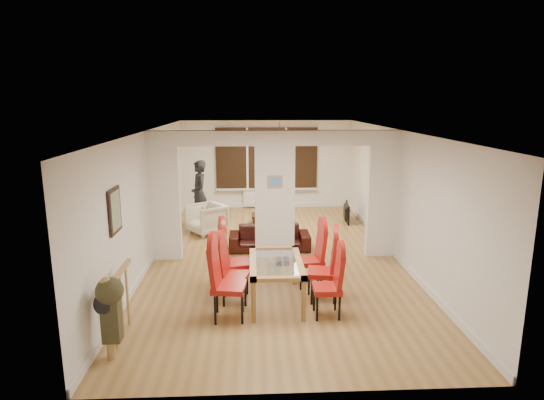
{
  "coord_description": "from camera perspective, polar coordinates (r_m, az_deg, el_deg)",
  "views": [
    {
      "loc": [
        -0.49,
        -8.94,
        3.18
      ],
      "look_at": [
        -0.03,
        0.6,
        1.07
      ],
      "focal_mm": 30.0,
      "sensor_mm": 36.0,
      "label": 1
    }
  ],
  "objects": [
    {
      "name": "bay_window_blinds",
      "position": [
        13.49,
        -0.68,
        5.28
      ],
      "size": [
        3.0,
        0.08,
        1.8
      ],
      "primitive_type": "cube",
      "color": "black",
      "rests_on": "room_walls"
    },
    {
      "name": "pendant_light",
      "position": [
        12.31,
        0.92,
        7.63
      ],
      "size": [
        0.36,
        0.36,
        0.36
      ],
      "primitive_type": "sphere",
      "color": "orange",
      "rests_on": "room_walls"
    },
    {
      "name": "coffee_table",
      "position": [
        11.96,
        0.0,
        -2.36
      ],
      "size": [
        1.11,
        0.6,
        0.25
      ],
      "primitive_type": null,
      "rotation": [
        0.0,
        0.0,
        0.06
      ],
      "color": "black",
      "rests_on": "floor"
    },
    {
      "name": "room_walls",
      "position": [
        9.15,
        0.34,
        0.58
      ],
      "size": [
        5.0,
        9.0,
        2.6
      ],
      "primitive_type": null,
      "color": "silver",
      "rests_on": "floor"
    },
    {
      "name": "wall_poster",
      "position": [
        7.01,
        -19.12,
        -1.27
      ],
      "size": [
        0.04,
        0.52,
        0.67
      ],
      "primitive_type": "cube",
      "color": "gray",
      "rests_on": "room_walls"
    },
    {
      "name": "television",
      "position": [
        12.26,
        9.02,
        -1.55
      ],
      "size": [
        0.87,
        0.22,
        0.5
      ],
      "primitive_type": "imported",
      "rotation": [
        0.0,
        0.0,
        1.44
      ],
      "color": "black",
      "rests_on": "floor"
    },
    {
      "name": "dining_chair_la",
      "position": [
        6.78,
        -5.45,
        -10.1
      ],
      "size": [
        0.53,
        0.53,
        1.17
      ],
      "primitive_type": null,
      "rotation": [
        0.0,
        0.0,
        -0.13
      ],
      "color": "#9C1610",
      "rests_on": "floor"
    },
    {
      "name": "dining_chair_lc",
      "position": [
        7.74,
        -4.57,
        -7.31
      ],
      "size": [
        0.55,
        0.55,
        1.14
      ],
      "primitive_type": null,
      "rotation": [
        0.0,
        0.0,
        0.24
      ],
      "color": "#9C1610",
      "rests_on": "floor"
    },
    {
      "name": "dining_chair_ra",
      "position": [
        6.91,
        6.92,
        -10.36
      ],
      "size": [
        0.42,
        0.42,
        1.02
      ],
      "primitive_type": null,
      "rotation": [
        0.0,
        0.0,
        -0.02
      ],
      "color": "#9C1610",
      "rests_on": "floor"
    },
    {
      "name": "armchair",
      "position": [
        11.14,
        -8.18,
        -2.35
      ],
      "size": [
        1.09,
        1.1,
        0.72
      ],
      "primitive_type": "imported",
      "rotation": [
        0.0,
        0.0,
        -0.94
      ],
      "color": "beige",
      "rests_on": "floor"
    },
    {
      "name": "dining_chair_rc",
      "position": [
        7.93,
        4.8,
        -7.05
      ],
      "size": [
        0.48,
        0.48,
        1.08
      ],
      "primitive_type": null,
      "rotation": [
        0.0,
        0.0,
        0.13
      ],
      "color": "#9C1610",
      "rests_on": "floor"
    },
    {
      "name": "pillar_photo",
      "position": [
        8.99,
        0.38,
        2.33
      ],
      "size": [
        0.3,
        0.03,
        0.25
      ],
      "primitive_type": "cube",
      "color": "#4C8CD8",
      "rests_on": "divider_wall"
    },
    {
      "name": "person",
      "position": [
        11.6,
        -9.1,
        0.72
      ],
      "size": [
        0.72,
        0.58,
        1.71
      ],
      "primitive_type": "imported",
      "rotation": [
        0.0,
        0.0,
        -1.25
      ],
      "color": "black",
      "rests_on": "floor"
    },
    {
      "name": "stair_newel",
      "position": [
        6.55,
        -18.53,
        -11.89
      ],
      "size": [
        0.4,
        1.2,
        1.1
      ],
      "primitive_type": null,
      "color": "#A9854D",
      "rests_on": "floor"
    },
    {
      "name": "sofa",
      "position": [
        9.88,
        -0.32,
        -4.79
      ],
      "size": [
        1.74,
        0.69,
        0.51
      ],
      "primitive_type": "imported",
      "rotation": [
        0.0,
        0.0,
        0.0
      ],
      "color": "black",
      "rests_on": "floor"
    },
    {
      "name": "dining_chair_rb",
      "position": [
        7.41,
        6.28,
        -8.4
      ],
      "size": [
        0.51,
        0.51,
        1.1
      ],
      "primitive_type": null,
      "rotation": [
        0.0,
        0.0,
        -0.16
      ],
      "color": "#9C1610",
      "rests_on": "floor"
    },
    {
      "name": "dining_table",
      "position": [
        7.37,
        0.5,
        -10.15
      ],
      "size": [
        0.83,
        1.48,
        0.69
      ],
      "primitive_type": null,
      "color": "olive",
      "rests_on": "floor"
    },
    {
      "name": "radiator",
      "position": [
        13.65,
        -0.66,
        0.26
      ],
      "size": [
        1.4,
        0.08,
        0.5
      ],
      "primitive_type": "cube",
      "color": "white",
      "rests_on": "floor"
    },
    {
      "name": "bowl",
      "position": [
        11.97,
        -0.72,
        -1.6
      ],
      "size": [
        0.23,
        0.23,
        0.06
      ],
      "primitive_type": "imported",
      "color": "black",
      "rests_on": "coffee_table"
    },
    {
      "name": "floor",
      "position": [
        9.5,
        0.33,
        -7.11
      ],
      "size": [
        5.0,
        9.0,
        0.01
      ],
      "primitive_type": "cube",
      "color": "olive",
      "rests_on": "ground"
    },
    {
      "name": "divider_wall",
      "position": [
        9.15,
        0.34,
        0.58
      ],
      "size": [
        5.0,
        0.18,
        2.6
      ],
      "primitive_type": "cube",
      "color": "white",
      "rests_on": "floor"
    },
    {
      "name": "dining_chair_lb",
      "position": [
        7.32,
        -4.73,
        -8.88
      ],
      "size": [
        0.5,
        0.5,
        1.05
      ],
      "primitive_type": null,
      "rotation": [
        0.0,
        0.0,
        -0.22
      ],
      "color": "#9C1610",
      "rests_on": "floor"
    },
    {
      "name": "bottle",
      "position": [
        11.87,
        -0.92,
        -1.15
      ],
      "size": [
        0.07,
        0.07,
        0.29
      ],
      "primitive_type": "cylinder",
      "color": "#143F19",
      "rests_on": "coffee_table"
    },
    {
      "name": "shoes",
      "position": [
        9.06,
        1.35,
        -7.75
      ],
      "size": [
        0.25,
        0.27,
        0.1
      ],
      "primitive_type": null,
      "color": "black",
      "rests_on": "floor"
    }
  ]
}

